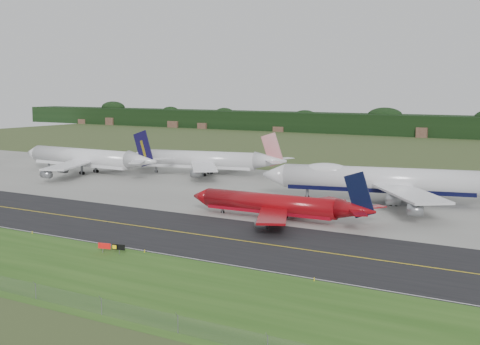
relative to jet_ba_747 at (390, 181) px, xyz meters
name	(u,v)px	position (x,y,z in m)	size (l,w,h in m)	color
ground	(202,230)	(-21.77, -49.08, -5.69)	(600.00, 600.00, 0.00)	#31441F
grass_verge	(74,270)	(-21.77, -84.08, -5.68)	(400.00, 30.00, 0.01)	#264D16
taxiway	(191,233)	(-21.77, -53.08, -5.68)	(400.00, 32.00, 0.02)	black
apron	(312,195)	(-21.77, 1.92, -5.68)	(400.00, 78.00, 0.01)	gray
taxiway_centreline	(191,233)	(-21.77, -53.08, -5.66)	(400.00, 0.40, 0.00)	gold
taxiway_edge_line	(139,250)	(-21.77, -68.58, -5.66)	(400.00, 0.25, 0.00)	silver
perimeter_fence	(6,284)	(-21.77, -97.08, -4.59)	(320.00, 0.10, 320.00)	slate
jet_ba_747	(390,181)	(0.00, 0.00, 0.00)	(65.81, 53.54, 16.71)	silver
jet_red_737	(279,205)	(-13.28, -32.24, -2.43)	(43.61, 35.65, 11.80)	maroon
jet_navy_gold	(88,158)	(-103.48, 2.69, -0.69)	(58.84, 51.37, 15.21)	silver
jet_star_tail	(206,160)	(-68.28, 19.71, -0.88)	(54.38, 44.75, 14.43)	silver
taxiway_sign	(111,247)	(-24.12, -73.06, -4.48)	(5.06, 1.32, 1.71)	slate
edge_marker_left	(32,233)	(-47.95, -69.58, -5.44)	(0.16, 0.16, 0.50)	yellow
edge_marker_center	(145,251)	(-19.66, -69.58, -5.44)	(0.16, 0.16, 0.50)	yellow
edge_marker_right	(314,279)	(12.72, -69.58, -5.44)	(0.16, 0.16, 0.50)	yellow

